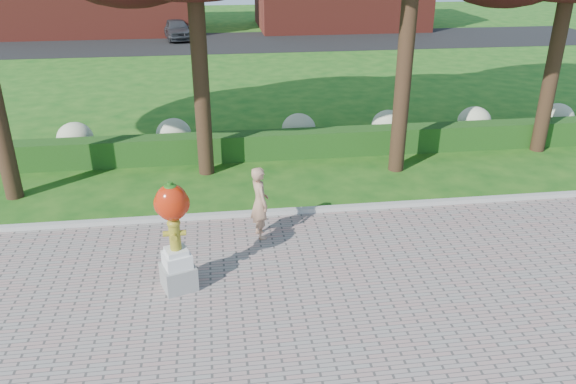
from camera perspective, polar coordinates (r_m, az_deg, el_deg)
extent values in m
plane|color=#154C13|center=(11.23, 2.23, -9.17)|extent=(100.00, 100.00, 0.00)
cube|color=#ADADA5|center=(13.76, 0.12, -2.04)|extent=(40.00, 0.18, 0.15)
cube|color=#1E3F12|center=(17.29, -1.68, 4.81)|extent=(24.00, 0.70, 0.80)
ellipsoid|color=#B6B78B|center=(18.62, -20.81, 5.13)|extent=(1.10, 1.10, 0.99)
ellipsoid|color=#B6B78B|center=(18.16, -11.54, 5.79)|extent=(1.10, 1.10, 0.99)
ellipsoid|color=#B6B78B|center=(18.31, 1.10, 6.44)|extent=(1.10, 1.10, 0.99)
ellipsoid|color=#B6B78B|center=(18.98, 10.15, 6.72)|extent=(1.10, 1.10, 0.99)
ellipsoid|color=#B6B78B|center=(20.08, 18.41, 6.83)|extent=(1.10, 1.10, 0.99)
ellipsoid|color=#B6B78B|center=(21.55, 25.67, 6.81)|extent=(1.10, 1.10, 0.99)
cube|color=black|center=(37.75, -5.23, 14.93)|extent=(50.00, 8.00, 0.02)
cylinder|color=black|center=(15.52, -8.94, 12.53)|extent=(0.44, 0.44, 6.16)
cylinder|color=black|center=(15.80, 11.94, 14.58)|extent=(0.44, 0.44, 7.28)
cylinder|color=black|center=(19.00, 25.47, 12.25)|extent=(0.44, 0.44, 5.88)
cube|color=gray|center=(11.09, -11.05, -8.41)|extent=(0.76, 0.76, 0.49)
cube|color=silver|center=(10.89, -11.21, -6.74)|extent=(0.62, 0.62, 0.27)
cube|color=silver|center=(10.80, -11.28, -5.90)|extent=(0.49, 0.49, 0.10)
cylinder|color=olive|center=(10.64, -11.43, -4.41)|extent=(0.21, 0.21, 0.54)
ellipsoid|color=olive|center=(10.52, -11.55, -3.11)|extent=(0.25, 0.25, 0.18)
cylinder|color=olive|center=(10.63, -12.29, -4.18)|extent=(0.12, 0.11, 0.11)
cylinder|color=olive|center=(10.60, -10.61, -4.09)|extent=(0.12, 0.11, 0.11)
cylinder|color=olive|center=(10.49, -11.49, -4.51)|extent=(0.12, 0.12, 0.12)
cylinder|color=olive|center=(10.48, -11.58, -2.74)|extent=(0.08, 0.08, 0.05)
ellipsoid|color=#B92309|center=(10.33, -11.74, -1.06)|extent=(0.61, 0.54, 0.70)
ellipsoid|color=#B92309|center=(10.36, -12.69, -1.21)|extent=(0.30, 0.30, 0.45)
ellipsoid|color=#B92309|center=(10.33, -10.77, -1.10)|extent=(0.30, 0.30, 0.45)
cylinder|color=#235E15|center=(10.19, -11.90, 0.71)|extent=(0.10, 0.10, 0.12)
ellipsoid|color=#235E15|center=(10.20, -11.89, 0.56)|extent=(0.23, 0.23, 0.08)
imported|color=tan|center=(12.40, -2.89, -1.08)|extent=(0.54, 0.69, 1.68)
imported|color=#393B40|center=(39.19, -11.23, 15.94)|extent=(2.37, 4.19, 1.34)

